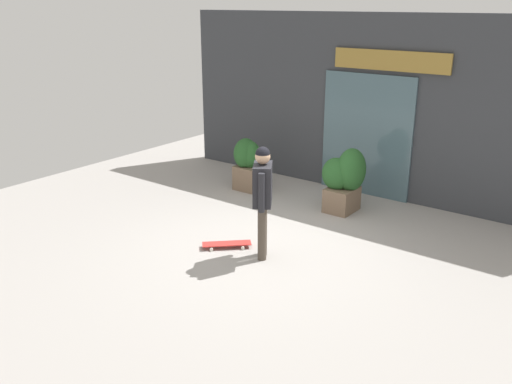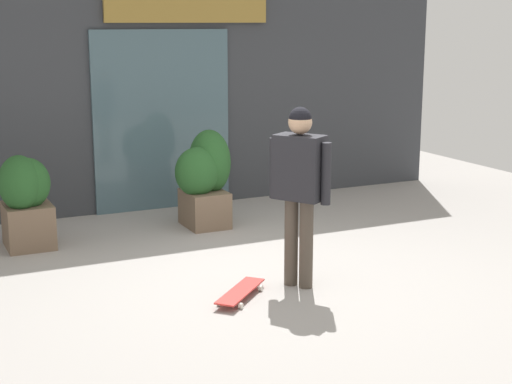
{
  "view_description": "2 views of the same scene",
  "coord_description": "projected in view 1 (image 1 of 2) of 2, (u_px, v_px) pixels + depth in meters",
  "views": [
    {
      "loc": [
        4.55,
        -6.39,
        3.63
      ],
      "look_at": [
        -0.18,
        -0.12,
        0.89
      ],
      "focal_mm": 38.51,
      "sensor_mm": 36.0,
      "label": 1
    },
    {
      "loc": [
        -3.23,
        -6.5,
        2.46
      ],
      "look_at": [
        -0.18,
        -0.12,
        0.89
      ],
      "focal_mm": 54.18,
      "sensor_mm": 36.0,
      "label": 2
    }
  ],
  "objects": [
    {
      "name": "ground_plane",
      "position": [
        270.0,
        246.0,
        8.6
      ],
      "size": [
        12.0,
        12.0,
        0.0
      ],
      "primitive_type": "plane",
      "color": "#9E9993"
    },
    {
      "name": "building_facade",
      "position": [
        371.0,
        107.0,
        10.53
      ],
      "size": [
        8.49,
        0.31,
        3.45
      ],
      "color": "#383A3F",
      "rests_on": "ground_plane"
    },
    {
      "name": "skateboarder",
      "position": [
        263.0,
        191.0,
        7.89
      ],
      "size": [
        0.46,
        0.55,
        1.7
      ],
      "rotation": [
        0.0,
        0.0,
        -2.57
      ],
      "color": "#4C4238",
      "rests_on": "ground_plane"
    },
    {
      "name": "skateboard",
      "position": [
        227.0,
        244.0,
        8.53
      ],
      "size": [
        0.68,
        0.66,
        0.08
      ],
      "rotation": [
        0.0,
        0.0,
        -2.38
      ],
      "color": "red",
      "rests_on": "ground_plane"
    },
    {
      "name": "planter_box_left",
      "position": [
        345.0,
        179.0,
        9.86
      ],
      "size": [
        0.74,
        0.69,
        1.17
      ],
      "color": "brown",
      "rests_on": "ground_plane"
    },
    {
      "name": "planter_box_right",
      "position": [
        249.0,
        162.0,
        11.05
      ],
      "size": [
        0.56,
        0.64,
        1.05
      ],
      "color": "brown",
      "rests_on": "ground_plane"
    }
  ]
}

